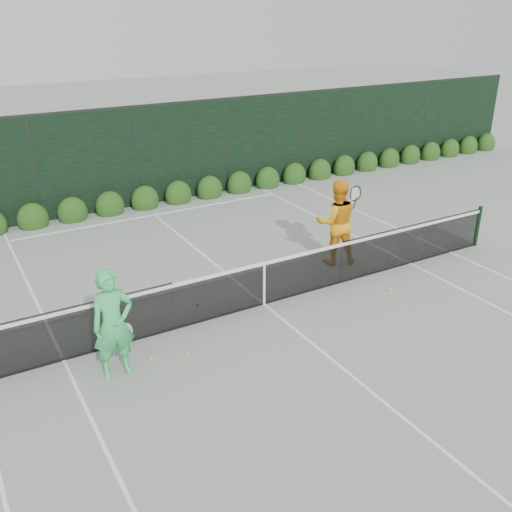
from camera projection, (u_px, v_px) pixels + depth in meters
ground at (264, 304)px, 11.93m from camera, size 80.00×80.00×0.00m
tennis_net at (263, 282)px, 11.71m from camera, size 12.90×0.10×1.07m
player_woman at (113, 324)px, 9.32m from camera, size 0.71×0.48×1.92m
player_man at (336, 222)px, 13.49m from camera, size 1.22×1.10×2.07m
court_lines at (264, 304)px, 11.93m from camera, size 11.03×23.83×0.01m
windscreen_fence at (350, 292)px, 9.18m from camera, size 32.00×21.07×3.06m
hedge_row at (145, 201)px, 17.50m from camera, size 31.66×0.65×0.94m
tennis_balls at (239, 324)px, 11.14m from camera, size 5.53×1.67×0.07m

